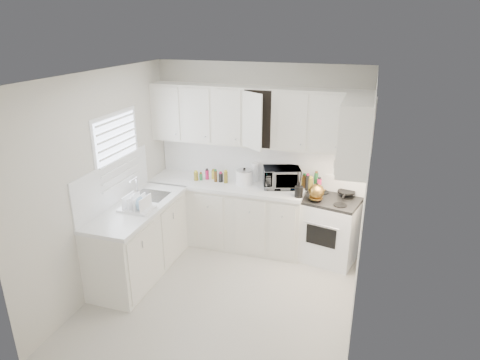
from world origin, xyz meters
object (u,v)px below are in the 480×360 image
at_px(dish_rack, 136,202).
at_px(stove, 329,221).
at_px(microwave, 282,175).
at_px(utensil_crock, 299,184).
at_px(rice_cooker, 244,176).
at_px(tea_kettle, 317,190).

bearing_deg(dish_rack, stove, 28.95).
distance_m(stove, dish_rack, 2.56).
xyz_separation_m(microwave, utensil_crock, (0.29, -0.28, 0.01)).
distance_m(utensil_crock, dish_rack, 2.07).
height_order(rice_cooker, utensil_crock, utensil_crock).
bearing_deg(dish_rack, microwave, 40.86).
relative_size(tea_kettle, rice_cooker, 1.05).
bearing_deg(rice_cooker, dish_rack, -126.00).
relative_size(rice_cooker, utensil_crock, 0.67).
bearing_deg(rice_cooker, stove, 0.72).
relative_size(stove, dish_rack, 2.91).
xyz_separation_m(utensil_crock, dish_rack, (-1.81, -1.00, -0.07)).
distance_m(microwave, rice_cooker, 0.53).
bearing_deg(microwave, stove, -25.89).
bearing_deg(dish_rack, rice_cooker, 51.86).
bearing_deg(stove, utensil_crock, -141.59).
bearing_deg(utensil_crock, tea_kettle, 8.65).
distance_m(stove, microwave, 0.89).
relative_size(rice_cooker, dish_rack, 0.61).
xyz_separation_m(tea_kettle, dish_rack, (-2.04, -1.03, 0.00)).
xyz_separation_m(rice_cooker, utensil_crock, (0.81, -0.24, 0.06)).
xyz_separation_m(tea_kettle, microwave, (-0.52, 0.25, 0.06)).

